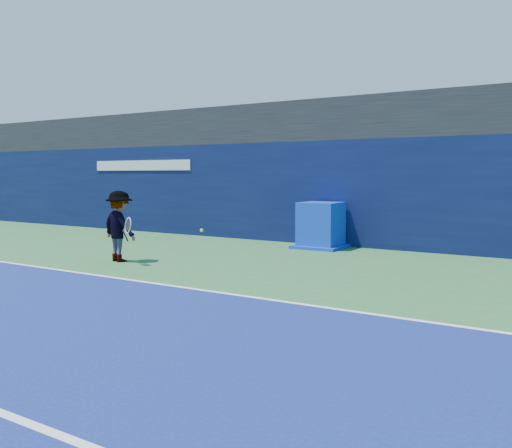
% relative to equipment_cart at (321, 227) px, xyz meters
% --- Properties ---
extents(ground, '(80.00, 80.00, 0.00)m').
position_rel_equipment_cart_xyz_m(ground, '(-0.40, -9.40, -0.58)').
color(ground, '#2E6735').
rests_on(ground, ground).
extents(baseline, '(24.00, 0.10, 0.01)m').
position_rel_equipment_cart_xyz_m(baseline, '(-0.40, -6.40, -0.57)').
color(baseline, white).
rests_on(baseline, ground).
extents(stadium_band, '(36.00, 3.00, 1.20)m').
position_rel_equipment_cart_xyz_m(stadium_band, '(-0.40, 2.10, 3.02)').
color(stadium_band, black).
rests_on(stadium_band, back_wall_assembly).
extents(back_wall_assembly, '(36.00, 1.03, 3.00)m').
position_rel_equipment_cart_xyz_m(back_wall_assembly, '(-0.40, 1.10, 0.92)').
color(back_wall_assembly, '#0B143D').
rests_on(back_wall_assembly, ground).
extents(equipment_cart, '(1.36, 1.36, 1.27)m').
position_rel_equipment_cart_xyz_m(equipment_cart, '(0.00, 0.00, 0.00)').
color(equipment_cart, '#0E36C5').
rests_on(equipment_cart, ground).
extents(tennis_player, '(1.32, 0.80, 1.66)m').
position_rel_equipment_cart_xyz_m(tennis_player, '(-2.84, -4.79, 0.25)').
color(tennis_player, silver).
rests_on(tennis_player, ground).
extents(tennis_ball, '(0.07, 0.07, 0.07)m').
position_rel_equipment_cart_xyz_m(tennis_ball, '(-0.91, -4.14, 0.20)').
color(tennis_ball, '#CEEA1A').
rests_on(tennis_ball, ground).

